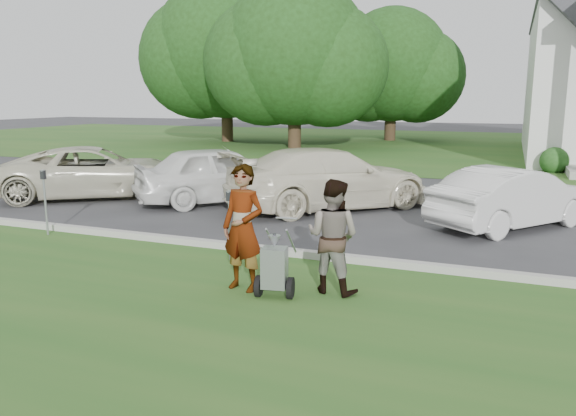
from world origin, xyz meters
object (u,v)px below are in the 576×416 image
Objects in this scene: striping_cart at (275,269)px; person_right at (333,237)px; parking_meter_far at (45,194)px; car_c at (329,179)px; car_d at (513,198)px; tree_back at (392,70)px; person_left at (243,229)px; tree_left at (294,59)px; tree_far at (226,55)px; car_a at (95,172)px; parking_meter_near at (229,217)px; car_b at (221,174)px.

person_right is (0.72, 0.54, 0.42)m from striping_cart.
striping_cart is 0.82× the size of parking_meter_far.
car_c reaches higher than car_d.
tree_back is 31.92m from person_left.
tree_left is at bearing -116.57° from tree_back.
tree_far reaches higher than car_d.
striping_cart is at bearing 100.55° from car_d.
parking_meter_near is at bearing -158.83° from car_a.
tree_back is at bearing -34.44° from car_d.
person_right is (9.47, -23.03, -4.24)m from tree_left.
person_left reaches higher than car_b.
person_left is at bearing 156.09° from striping_cart.
person_right reaches higher than car_b.
car_b is at bearing -75.74° from tree_left.
person_right is at bearing -59.27° from tree_far.
striping_cart is 2.14m from parking_meter_near.
car_a reaches higher than parking_meter_far.
tree_back is 5.54× the size of person_right.
parking_meter_far is 6.96m from car_c.
car_c is (0.19, 5.35, -0.00)m from parking_meter_near.
tree_far is at bearing 153.44° from tree_left.
car_a is (6.44, -20.63, -4.94)m from tree_far.
tree_back is 1.72× the size of car_c.
striping_cart is at bearing 45.10° from person_right.
car_c is (3.10, 0.30, 0.00)m from car_b.
tree_left is 25.56m from striping_cart.
tree_back reaches higher than person_right.
tree_left is 2.53× the size of car_d.
parking_meter_far is at bearing -1.33° from person_right.
tree_back is 6.72× the size of parking_meter_far.
tree_back reaches higher than car_a.
tree_back is at bearing 87.49° from parking_meter_far.
parking_meter_near is at bearing -62.18° from tree_far.
tree_back reaches higher than parking_meter_far.
car_d reaches higher than parking_meter_near.
car_d is at bearing -55.30° from tree_left.
tree_back is 8.22× the size of striping_cart.
person_right is 1.34× the size of parking_meter_near.
person_right reaches higher than car_d.
car_a is at bearing 146.72° from parking_meter_near.
car_c is at bearing -66.08° from tree_left.
parking_meter_near is (-1.51, 1.47, 0.37)m from striping_cart.
striping_cart is at bearing -69.63° from tree_left.
person_right reaches higher than parking_meter_near.
person_left is 0.46× the size of car_d.
car_b is (0.33, -25.04, -3.92)m from tree_back.
tree_left is 25.26m from person_right.
tree_far is at bearing 109.28° from parking_meter_far.
person_right is 0.37× the size of car_b.
tree_far is 9.95× the size of striping_cart.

